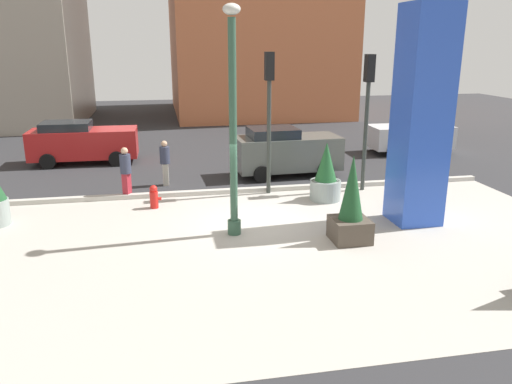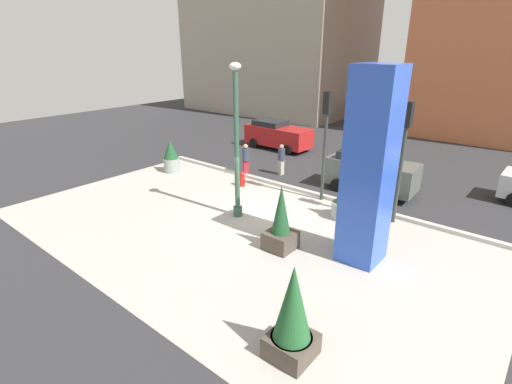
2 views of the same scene
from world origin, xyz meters
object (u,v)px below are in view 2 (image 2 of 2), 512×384
(traffic_light_far_side, at_px, (326,129))
(car_curb_west, at_px, (277,135))
(lamp_post, at_px, (237,147))
(potted_plant_by_pillar, at_px, (345,199))
(pedestrian_by_curb, at_px, (281,158))
(potted_plant_curbside, at_px, (292,316))
(art_pillar_blue, at_px, (369,170))
(traffic_light_corner, at_px, (404,144))
(pedestrian_crossing, at_px, (246,158))
(potted_plant_mid_plaza, at_px, (171,157))
(potted_plant_near_left, at_px, (281,224))
(fire_hydrant, at_px, (242,179))
(car_intersection, at_px, (370,172))

(traffic_light_far_side, xyz_separation_m, car_curb_west, (-6.88, 5.99, -2.27))
(lamp_post, relative_size, potted_plant_by_pillar, 3.06)
(lamp_post, relative_size, pedestrian_by_curb, 3.60)
(traffic_light_far_side, relative_size, pedestrian_by_curb, 2.87)
(potted_plant_curbside, relative_size, pedestrian_by_curb, 1.41)
(art_pillar_blue, xyz_separation_m, traffic_light_corner, (-0.17, 3.36, 0.11))
(traffic_light_far_side, height_order, pedestrian_by_curb, traffic_light_far_side)
(potted_plant_curbside, height_order, traffic_light_far_side, traffic_light_far_side)
(potted_plant_by_pillar, bearing_deg, traffic_light_far_side, 145.88)
(pedestrian_crossing, bearing_deg, potted_plant_mid_plaza, -150.69)
(traffic_light_far_side, bearing_deg, lamp_post, -115.45)
(potted_plant_near_left, relative_size, pedestrian_by_curb, 1.40)
(potted_plant_near_left, xyz_separation_m, pedestrian_crossing, (-5.92, 5.06, 0.03))
(lamp_post, height_order, fire_hydrant, lamp_post)
(traffic_light_far_side, relative_size, car_curb_west, 1.06)
(lamp_post, distance_m, art_pillar_blue, 5.27)
(lamp_post, relative_size, fire_hydrant, 7.90)
(potted_plant_near_left, distance_m, pedestrian_crossing, 7.79)
(traffic_light_corner, distance_m, pedestrian_crossing, 8.42)
(traffic_light_corner, bearing_deg, potted_plant_curbside, -84.42)
(lamp_post, height_order, car_curb_west, lamp_post)
(potted_plant_mid_plaza, xyz_separation_m, traffic_light_corner, (11.70, 1.44, 2.28))
(pedestrian_by_curb, bearing_deg, car_curb_west, 128.51)
(potted_plant_near_left, bearing_deg, pedestrian_crossing, 139.48)
(art_pillar_blue, relative_size, fire_hydrant, 8.05)
(lamp_post, bearing_deg, pedestrian_crossing, 127.11)
(potted_plant_near_left, bearing_deg, art_pillar_blue, 25.54)
(potted_plant_mid_plaza, relative_size, potted_plant_by_pillar, 0.92)
(art_pillar_blue, xyz_separation_m, traffic_light_far_side, (-3.52, 3.60, 0.17))
(car_curb_west, bearing_deg, traffic_light_far_side, -41.06)
(art_pillar_blue, relative_size, potted_plant_mid_plaza, 3.39)
(art_pillar_blue, relative_size, traffic_light_corner, 1.30)
(fire_hydrant, xyz_separation_m, traffic_light_corner, (7.23, 0.73, 2.76))
(lamp_post, height_order, traffic_light_corner, lamp_post)
(traffic_light_far_side, distance_m, car_intersection, 3.43)
(traffic_light_corner, height_order, pedestrian_crossing, traffic_light_corner)
(art_pillar_blue, bearing_deg, pedestrian_crossing, 154.62)
(fire_hydrant, distance_m, traffic_light_far_side, 4.90)
(art_pillar_blue, bearing_deg, potted_plant_curbside, -82.56)
(pedestrian_by_curb, bearing_deg, potted_plant_mid_plaza, -145.34)
(car_intersection, xyz_separation_m, pedestrian_crossing, (-5.97, -1.97, 0.00))
(car_curb_west, bearing_deg, pedestrian_crossing, -69.56)
(potted_plant_mid_plaza, distance_m, pedestrian_crossing, 4.11)
(potted_plant_curbside, bearing_deg, fire_hydrant, 137.00)
(pedestrian_crossing, bearing_deg, potted_plant_near_left, -40.52)
(potted_plant_by_pillar, relative_size, car_intersection, 0.47)
(potted_plant_curbside, bearing_deg, pedestrian_by_curb, 126.87)
(potted_plant_near_left, bearing_deg, pedestrian_by_curb, 125.69)
(potted_plant_curbside, height_order, fire_hydrant, potted_plant_curbside)
(traffic_light_corner, height_order, traffic_light_far_side, traffic_light_far_side)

